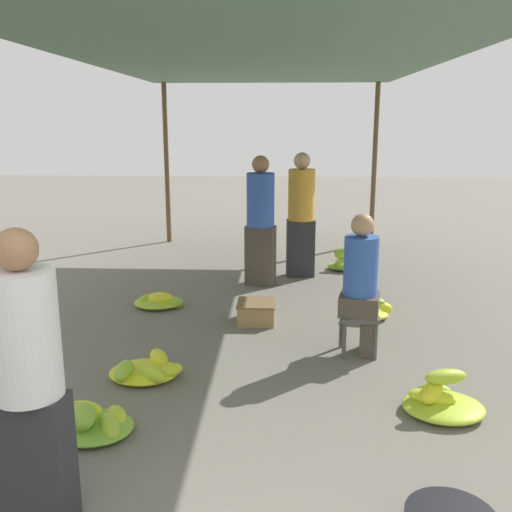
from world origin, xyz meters
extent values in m
cylinder|color=brown|center=(-1.74, 8.11, 1.33)|extent=(0.08, 0.08, 2.66)
cylinder|color=brown|center=(1.74, 8.11, 1.33)|extent=(0.08, 0.08, 2.66)
cube|color=#567A60|center=(0.00, 4.20, 2.68)|extent=(3.89, 8.21, 0.04)
cube|color=#2D2D33|center=(-1.02, 0.99, 0.37)|extent=(0.37, 0.24, 0.73)
cylinder|color=white|center=(-1.02, 0.99, 1.05)|extent=(0.38, 0.38, 0.64)
sphere|color=#9E704C|center=(-1.02, 0.99, 1.47)|extent=(0.21, 0.21, 0.21)
cube|color=#4C4C4C|center=(0.91, 3.32, 0.36)|extent=(0.34, 0.34, 0.04)
cylinder|color=#4C4C4C|center=(0.77, 3.18, 0.17)|extent=(0.04, 0.04, 0.34)
cylinder|color=#4C4C4C|center=(1.05, 3.18, 0.17)|extent=(0.04, 0.04, 0.34)
cylinder|color=#4C4C4C|center=(0.77, 3.45, 0.17)|extent=(0.04, 0.04, 0.34)
cylinder|color=#4C4C4C|center=(1.05, 3.45, 0.17)|extent=(0.04, 0.04, 0.34)
cube|color=#4C4238|center=(1.01, 3.34, 0.19)|extent=(0.20, 0.33, 0.38)
cube|color=#4C4238|center=(0.91, 3.32, 0.47)|extent=(0.40, 0.40, 0.18)
cylinder|color=#3359B2|center=(0.91, 3.32, 0.82)|extent=(0.35, 0.35, 0.52)
sphere|color=tan|center=(0.91, 3.32, 1.18)|extent=(0.20, 0.20, 0.20)
ellipsoid|color=#82B835|center=(-1.06, 1.78, 0.17)|extent=(0.21, 0.30, 0.15)
ellipsoid|color=yellow|center=(-1.10, 1.85, 0.09)|extent=(0.23, 0.29, 0.14)
ellipsoid|color=#9EC430|center=(-0.91, 1.83, 0.08)|extent=(0.25, 0.33, 0.15)
ellipsoid|color=#B1CB2C|center=(-0.90, 1.97, 0.07)|extent=(0.24, 0.28, 0.14)
ellipsoid|color=#CDD628|center=(-1.15, 2.03, 0.08)|extent=(0.32, 0.23, 0.14)
ellipsoid|color=#9EC430|center=(-1.15, 1.89, 0.15)|extent=(0.34, 0.19, 0.10)
ellipsoid|color=#7BB536|center=(-1.04, 1.86, 0.05)|extent=(0.55, 0.48, 0.10)
ellipsoid|color=yellow|center=(-1.13, 4.51, 0.11)|extent=(0.31, 0.17, 0.14)
ellipsoid|color=#ABC92D|center=(-1.30, 4.56, 0.07)|extent=(0.22, 0.25, 0.14)
ellipsoid|color=#7CB636|center=(-1.28, 4.63, 0.06)|extent=(0.26, 0.23, 0.11)
ellipsoid|color=#89BB34|center=(-0.98, 4.50, 0.07)|extent=(0.21, 0.12, 0.13)
ellipsoid|color=#A1C52F|center=(-1.18, 4.55, 0.05)|extent=(0.53, 0.46, 0.10)
ellipsoid|color=#C4D329|center=(-0.66, 2.68, 0.09)|extent=(0.22, 0.23, 0.10)
ellipsoid|color=#96C031|center=(-1.03, 2.62, 0.11)|extent=(0.13, 0.31, 0.14)
ellipsoid|color=#B3CC2C|center=(-0.79, 2.58, 0.10)|extent=(0.28, 0.23, 0.13)
ellipsoid|color=yellow|center=(-0.82, 2.93, 0.09)|extent=(0.26, 0.33, 0.12)
ellipsoid|color=yellow|center=(-0.90, 2.73, 0.05)|extent=(0.57, 0.50, 0.10)
ellipsoid|color=#8DBD33|center=(1.28, 4.32, 0.07)|extent=(0.29, 0.32, 0.09)
ellipsoid|color=#8CBC33|center=(1.15, 4.23, 0.21)|extent=(0.35, 0.24, 0.09)
ellipsoid|color=yellow|center=(1.30, 4.34, 0.09)|extent=(0.25, 0.18, 0.14)
ellipsoid|color=yellow|center=(1.07, 4.19, 0.11)|extent=(0.30, 0.17, 0.13)
ellipsoid|color=#C8D428|center=(1.02, 4.28, 0.06)|extent=(0.17, 0.24, 0.10)
ellipsoid|color=yellow|center=(1.15, 4.27, 0.05)|extent=(0.42, 0.36, 0.10)
ellipsoid|color=yellow|center=(1.31, 2.27, 0.16)|extent=(0.28, 0.34, 0.14)
ellipsoid|color=#92BF32|center=(1.40, 2.50, 0.05)|extent=(0.26, 0.16, 0.11)
ellipsoid|color=#CAD528|center=(1.31, 2.28, 0.12)|extent=(0.37, 0.24, 0.10)
ellipsoid|color=#ABC92E|center=(1.40, 2.28, 0.27)|extent=(0.34, 0.20, 0.11)
ellipsoid|color=#ACC92D|center=(1.39, 2.25, 0.05)|extent=(0.58, 0.51, 0.10)
ellipsoid|color=#79B536|center=(1.09, 6.16, 0.08)|extent=(0.24, 0.19, 0.10)
ellipsoid|color=#A7C72E|center=(1.08, 6.31, 0.21)|extent=(0.27, 0.22, 0.10)
ellipsoid|color=#A5C62F|center=(1.10, 6.29, 0.11)|extent=(0.35, 0.31, 0.14)
ellipsoid|color=#77B437|center=(1.11, 6.36, 0.17)|extent=(0.19, 0.24, 0.14)
ellipsoid|color=#87BA34|center=(1.09, 6.31, 0.25)|extent=(0.28, 0.12, 0.13)
ellipsoid|color=#81B835|center=(1.09, 6.31, 0.05)|extent=(0.45, 0.39, 0.10)
cube|color=#9E7A4C|center=(-0.04, 4.11, 0.10)|extent=(0.38, 0.38, 0.20)
cube|color=brown|center=(-0.04, 4.11, 0.21)|extent=(0.39, 0.39, 0.02)
cube|color=#4C4238|center=(-0.05, 5.52, 0.38)|extent=(0.40, 0.29, 0.76)
cylinder|color=#3359B2|center=(-0.05, 5.52, 1.09)|extent=(0.43, 0.43, 0.66)
sphere|color=#9E704C|center=(-0.05, 5.52, 1.53)|extent=(0.22, 0.22, 0.22)
cube|color=#2D2D33|center=(0.47, 5.95, 0.38)|extent=(0.38, 0.23, 0.77)
cylinder|color=gold|center=(0.47, 5.95, 1.10)|extent=(0.38, 0.38, 0.67)
sphere|color=tan|center=(0.47, 5.95, 1.55)|extent=(0.22, 0.22, 0.22)
camera|label=1|loc=(0.22, -1.54, 2.06)|focal=40.00mm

